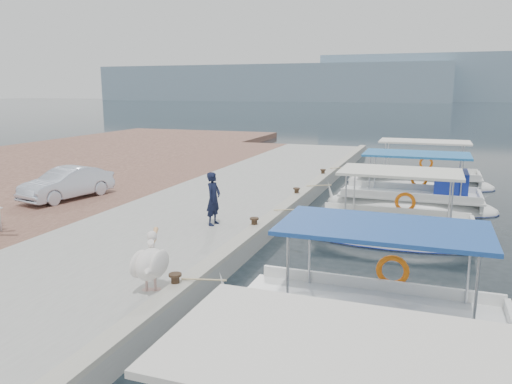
{
  "coord_description": "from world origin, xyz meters",
  "views": [
    {
      "loc": [
        4.64,
        -12.39,
        4.68
      ],
      "look_at": [
        -1.0,
        3.49,
        1.2
      ],
      "focal_mm": 35.0,
      "sensor_mm": 36.0,
      "label": 1
    }
  ],
  "objects_px": {
    "fishing_caique_d": "(412,204)",
    "parked_car": "(67,183)",
    "pelican": "(150,262)",
    "fisherman": "(213,199)",
    "fishing_caique_e": "(418,183)",
    "fishing_caique_b": "(370,330)",
    "fishing_caique_c": "(392,236)"
  },
  "relations": [
    {
      "from": "fishing_caique_d",
      "to": "parked_car",
      "type": "relative_size",
      "value": 1.8
    },
    {
      "from": "pelican",
      "to": "fisherman",
      "type": "xyz_separation_m",
      "value": [
        -0.9,
        5.21,
        0.22
      ]
    },
    {
      "from": "pelican",
      "to": "fisherman",
      "type": "relative_size",
      "value": 0.9
    },
    {
      "from": "fishing_caique_e",
      "to": "fisherman",
      "type": "relative_size",
      "value": 4.2
    },
    {
      "from": "fishing_caique_b",
      "to": "parked_car",
      "type": "distance_m",
      "value": 13.91
    },
    {
      "from": "fishing_caique_d",
      "to": "fisherman",
      "type": "height_order",
      "value": "fishing_caique_d"
    },
    {
      "from": "fishing_caique_c",
      "to": "fishing_caique_d",
      "type": "distance_m",
      "value": 4.62
    },
    {
      "from": "fishing_caique_b",
      "to": "pelican",
      "type": "distance_m",
      "value": 4.66
    },
    {
      "from": "fishing_caique_e",
      "to": "fishing_caique_b",
      "type": "bearing_deg",
      "value": -91.25
    },
    {
      "from": "fishing_caique_e",
      "to": "pelican",
      "type": "height_order",
      "value": "fishing_caique_e"
    },
    {
      "from": "fishing_caique_b",
      "to": "fishing_caique_c",
      "type": "height_order",
      "value": "same"
    },
    {
      "from": "fishing_caique_b",
      "to": "fisherman",
      "type": "height_order",
      "value": "fishing_caique_b"
    },
    {
      "from": "fishing_caique_b",
      "to": "fisherman",
      "type": "relative_size",
      "value": 3.77
    },
    {
      "from": "fishing_caique_b",
      "to": "parked_car",
      "type": "height_order",
      "value": "fishing_caique_b"
    },
    {
      "from": "pelican",
      "to": "parked_car",
      "type": "bearing_deg",
      "value": 139.09
    },
    {
      "from": "fishing_caique_e",
      "to": "parked_car",
      "type": "relative_size",
      "value": 1.9
    },
    {
      "from": "fishing_caique_e",
      "to": "parked_car",
      "type": "xyz_separation_m",
      "value": [
        -12.7,
        -10.05,
        0.98
      ]
    },
    {
      "from": "fishing_caique_b",
      "to": "fishing_caique_e",
      "type": "height_order",
      "value": "same"
    },
    {
      "from": "fishing_caique_c",
      "to": "fishing_caique_e",
      "type": "xyz_separation_m",
      "value": [
        0.48,
        9.72,
        -0.0
      ]
    },
    {
      "from": "fishing_caique_d",
      "to": "pelican",
      "type": "height_order",
      "value": "fishing_caique_d"
    },
    {
      "from": "fishing_caique_b",
      "to": "pelican",
      "type": "height_order",
      "value": "fishing_caique_b"
    },
    {
      "from": "fishing_caique_b",
      "to": "parked_car",
      "type": "relative_size",
      "value": 1.71
    },
    {
      "from": "parked_car",
      "to": "fishing_caique_c",
      "type": "bearing_deg",
      "value": 13.43
    },
    {
      "from": "pelican",
      "to": "fishing_caique_c",
      "type": "bearing_deg",
      "value": 58.18
    },
    {
      "from": "fishing_caique_c",
      "to": "fisherman",
      "type": "distance_m",
      "value": 5.76
    },
    {
      "from": "fisherman",
      "to": "parked_car",
      "type": "relative_size",
      "value": 0.45
    },
    {
      "from": "fishing_caique_d",
      "to": "fisherman",
      "type": "relative_size",
      "value": 3.98
    },
    {
      "from": "fisherman",
      "to": "fishing_caique_b",
      "type": "bearing_deg",
      "value": -125.92
    },
    {
      "from": "fisherman",
      "to": "parked_car",
      "type": "height_order",
      "value": "fisherman"
    },
    {
      "from": "fishing_caique_d",
      "to": "parked_car",
      "type": "height_order",
      "value": "fishing_caique_d"
    },
    {
      "from": "pelican",
      "to": "fisherman",
      "type": "height_order",
      "value": "fisherman"
    },
    {
      "from": "fishing_caique_c",
      "to": "parked_car",
      "type": "height_order",
      "value": "fishing_caique_c"
    }
  ]
}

